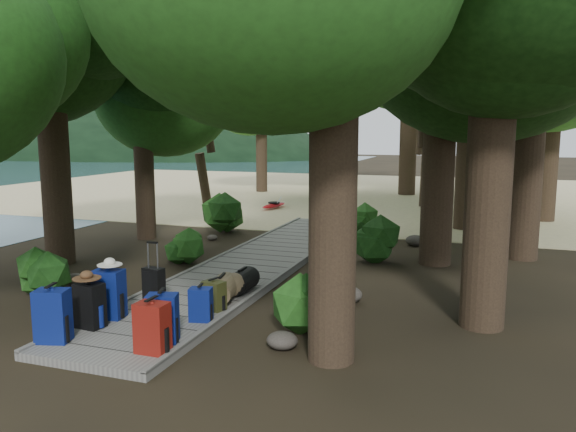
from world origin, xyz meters
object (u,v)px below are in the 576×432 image
at_px(suitcase_on_boardwalk, 154,284).
at_px(sun_lounger, 438,205).
at_px(backpack_right_a, 152,325).
at_px(backpack_right_d, 214,294).
at_px(kayak, 274,204).
at_px(backpack_right_b, 162,316).
at_px(duffel_right_black, 243,281).
at_px(backpack_left_b, 89,303).
at_px(lone_suitcase_on_sand, 348,208).
at_px(backpack_left_c, 109,291).
at_px(duffel_right_khaki, 222,289).
at_px(backpack_left_a, 52,313).
at_px(backpack_right_c, 201,303).

xyz_separation_m(suitcase_on_boardwalk, sun_lounger, (3.76, 12.66, -0.07)).
relative_size(backpack_right_a, backpack_right_d, 1.41).
relative_size(kayak, sun_lounger, 1.68).
relative_size(backpack_right_b, duffel_right_black, 1.15).
distance_m(backpack_left_b, sun_lounger, 14.67).
distance_m(lone_suitcase_on_sand, kayak, 3.53).
xyz_separation_m(backpack_left_b, kayak, (-2.16, 13.52, -0.30)).
xyz_separation_m(backpack_left_c, duffel_right_khaki, (1.30, 1.30, -0.20)).
bearing_deg(suitcase_on_boardwalk, sun_lounger, 84.54).
distance_m(backpack_left_b, duffel_right_black, 2.79).
bearing_deg(duffel_right_black, backpack_right_a, -90.05).
xyz_separation_m(backpack_left_a, backpack_left_b, (0.10, 0.64, -0.04)).
bearing_deg(backpack_right_d, backpack_left_b, -121.01).
height_order(duffel_right_khaki, sun_lounger, sun_lounger).
bearing_deg(backpack_right_c, duffel_right_khaki, 83.63).
height_order(backpack_right_d, duffel_right_black, backpack_right_d).
relative_size(suitcase_on_boardwalk, lone_suitcase_on_sand, 0.83).
bearing_deg(backpack_left_b, duffel_right_black, 66.44).
relative_size(backpack_left_c, backpack_right_b, 1.13).
distance_m(duffel_right_khaki, lone_suitcase_on_sand, 10.34).
xyz_separation_m(backpack_right_d, lone_suitcase_on_sand, (-0.29, 10.75, -0.02)).
xyz_separation_m(backpack_left_c, sun_lounger, (3.91, 13.68, -0.21)).
xyz_separation_m(backpack_left_c, kayak, (-2.16, 13.06, -0.36)).
distance_m(backpack_left_a, backpack_right_d, 2.46).
bearing_deg(backpack_right_c, duffel_right_black, 78.03).
bearing_deg(duffel_right_khaki, duffel_right_black, 71.44).
bearing_deg(backpack_right_a, backpack_right_b, 101.75).
bearing_deg(kayak, sun_lounger, 15.28).
bearing_deg(duffel_right_khaki, backpack_left_c, -146.13).
bearing_deg(sun_lounger, kayak, 165.57).
relative_size(backpack_left_b, lone_suitcase_on_sand, 1.09).
bearing_deg(duffel_right_black, backpack_left_a, -116.16).
bearing_deg(backpack_left_c, duffel_right_khaki, 37.54).
bearing_deg(backpack_right_d, backpack_right_c, -70.00).
height_order(backpack_left_c, kayak, backpack_left_c).
bearing_deg(lone_suitcase_on_sand, suitcase_on_boardwalk, -85.10).
bearing_deg(duffel_right_khaki, suitcase_on_boardwalk, -177.11).
height_order(backpack_left_b, duffel_right_black, backpack_left_b).
xyz_separation_m(backpack_right_a, duffel_right_khaki, (-0.09, 2.27, -0.15)).
xyz_separation_m(duffel_right_black, sun_lounger, (2.52, 11.73, 0.01)).
bearing_deg(suitcase_on_boardwalk, duffel_right_black, 48.24).
height_order(duffel_right_khaki, lone_suitcase_on_sand, lone_suitcase_on_sand).
distance_m(backpack_right_d, sun_lounger, 13.05).
bearing_deg(duffel_right_black, backpack_left_c, -125.63).
height_order(backpack_left_c, suitcase_on_boardwalk, backpack_left_c).
relative_size(backpack_left_a, suitcase_on_boardwalk, 1.45).
bearing_deg(backpack_right_d, backpack_right_a, -74.47).
distance_m(lone_suitcase_on_sand, sun_lounger, 3.50).
relative_size(backpack_left_a, kayak, 0.25).
distance_m(backpack_left_c, lone_suitcase_on_sand, 11.68).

